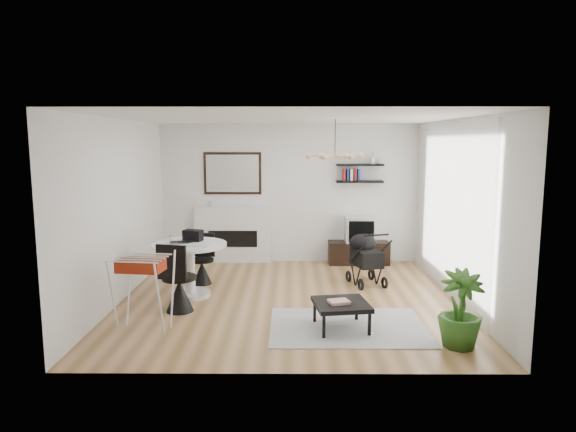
{
  "coord_description": "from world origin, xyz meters",
  "views": [
    {
      "loc": [
        0.04,
        -7.49,
        2.38
      ],
      "look_at": [
        -0.01,
        0.4,
        1.22
      ],
      "focal_mm": 32.0,
      "sensor_mm": 36.0,
      "label": 1
    }
  ],
  "objects_px": {
    "fireplace": "(233,228)",
    "drying_rack": "(144,291)",
    "crt_tv": "(360,229)",
    "stroller": "(365,260)",
    "coffee_table": "(341,305)",
    "dining_table": "(190,262)",
    "potted_plant": "(460,309)",
    "tv_console": "(359,253)"
  },
  "relations": [
    {
      "from": "stroller",
      "to": "coffee_table",
      "type": "bearing_deg",
      "value": -121.32
    },
    {
      "from": "fireplace",
      "to": "tv_console",
      "type": "relative_size",
      "value": 1.85
    },
    {
      "from": "tv_console",
      "to": "dining_table",
      "type": "relative_size",
      "value": 1.03
    },
    {
      "from": "fireplace",
      "to": "dining_table",
      "type": "relative_size",
      "value": 1.9
    },
    {
      "from": "coffee_table",
      "to": "potted_plant",
      "type": "height_order",
      "value": "potted_plant"
    },
    {
      "from": "crt_tv",
      "to": "tv_console",
      "type": "bearing_deg",
      "value": 165.56
    },
    {
      "from": "fireplace",
      "to": "tv_console",
      "type": "distance_m",
      "value": 2.5
    },
    {
      "from": "drying_rack",
      "to": "fireplace",
      "type": "bearing_deg",
      "value": 86.13
    },
    {
      "from": "drying_rack",
      "to": "dining_table",
      "type": "bearing_deg",
      "value": 84.91
    },
    {
      "from": "dining_table",
      "to": "drying_rack",
      "type": "xyz_separation_m",
      "value": [
        -0.31,
        -1.41,
        -0.05
      ]
    },
    {
      "from": "tv_console",
      "to": "potted_plant",
      "type": "height_order",
      "value": "potted_plant"
    },
    {
      "from": "dining_table",
      "to": "drying_rack",
      "type": "bearing_deg",
      "value": -102.29
    },
    {
      "from": "drying_rack",
      "to": "stroller",
      "type": "distance_m",
      "value": 3.76
    },
    {
      "from": "crt_tv",
      "to": "drying_rack",
      "type": "distance_m",
      "value": 4.76
    },
    {
      "from": "drying_rack",
      "to": "potted_plant",
      "type": "xyz_separation_m",
      "value": [
        3.81,
        -0.53,
        -0.05
      ]
    },
    {
      "from": "crt_tv",
      "to": "stroller",
      "type": "relative_size",
      "value": 0.61
    },
    {
      "from": "dining_table",
      "to": "crt_tv",
      "type": "bearing_deg",
      "value": 36.42
    },
    {
      "from": "dining_table",
      "to": "stroller",
      "type": "height_order",
      "value": "stroller"
    },
    {
      "from": "drying_rack",
      "to": "stroller",
      "type": "xyz_separation_m",
      "value": [
        3.1,
        2.13,
        -0.1
      ]
    },
    {
      "from": "fireplace",
      "to": "drying_rack",
      "type": "xyz_separation_m",
      "value": [
        -0.72,
        -3.68,
        -0.18
      ]
    },
    {
      "from": "crt_tv",
      "to": "dining_table",
      "type": "height_order",
      "value": "crt_tv"
    },
    {
      "from": "fireplace",
      "to": "potted_plant",
      "type": "height_order",
      "value": "fireplace"
    },
    {
      "from": "tv_console",
      "to": "dining_table",
      "type": "distance_m",
      "value": 3.59
    },
    {
      "from": "dining_table",
      "to": "stroller",
      "type": "bearing_deg",
      "value": 14.4
    },
    {
      "from": "fireplace",
      "to": "potted_plant",
      "type": "relative_size",
      "value": 2.38
    },
    {
      "from": "crt_tv",
      "to": "coffee_table",
      "type": "distance_m",
      "value": 3.6
    },
    {
      "from": "potted_plant",
      "to": "dining_table",
      "type": "bearing_deg",
      "value": 150.99
    },
    {
      "from": "coffee_table",
      "to": "crt_tv",
      "type": "bearing_deg",
      "value": 78.83
    },
    {
      "from": "crt_tv",
      "to": "coffee_table",
      "type": "relative_size",
      "value": 0.75
    },
    {
      "from": "fireplace",
      "to": "coffee_table",
      "type": "height_order",
      "value": "fireplace"
    },
    {
      "from": "drying_rack",
      "to": "stroller",
      "type": "bearing_deg",
      "value": 41.69
    },
    {
      "from": "tv_console",
      "to": "dining_table",
      "type": "bearing_deg",
      "value": -143.42
    },
    {
      "from": "tv_console",
      "to": "stroller",
      "type": "relative_size",
      "value": 1.25
    },
    {
      "from": "crt_tv",
      "to": "drying_rack",
      "type": "xyz_separation_m",
      "value": [
        -3.19,
        -3.54,
        -0.18
      ]
    },
    {
      "from": "crt_tv",
      "to": "coffee_table",
      "type": "xyz_separation_m",
      "value": [
        -0.69,
        -3.51,
        -0.37
      ]
    },
    {
      "from": "crt_tv",
      "to": "potted_plant",
      "type": "height_order",
      "value": "crt_tv"
    },
    {
      "from": "drying_rack",
      "to": "crt_tv",
      "type": "bearing_deg",
      "value": 55.17
    },
    {
      "from": "drying_rack",
      "to": "stroller",
      "type": "relative_size",
      "value": 1.03
    },
    {
      "from": "drying_rack",
      "to": "potted_plant",
      "type": "distance_m",
      "value": 3.85
    },
    {
      "from": "tv_console",
      "to": "crt_tv",
      "type": "height_order",
      "value": "crt_tv"
    },
    {
      "from": "crt_tv",
      "to": "dining_table",
      "type": "distance_m",
      "value": 3.58
    },
    {
      "from": "fireplace",
      "to": "coffee_table",
      "type": "bearing_deg",
      "value": -64.09
    }
  ]
}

